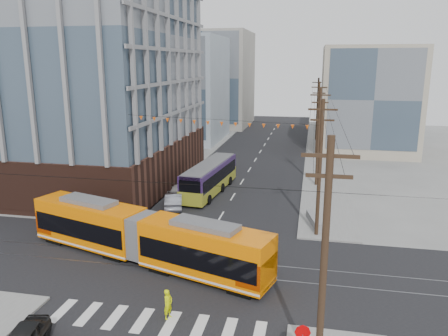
# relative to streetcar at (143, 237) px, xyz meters

# --- Properties ---
(ground) EXTENTS (160.00, 160.00, 0.00)m
(ground) POSITION_rel_streetcar_xyz_m (3.43, -3.96, -1.84)
(ground) COLOR slate
(office_building) EXTENTS (30.00, 25.00, 28.60)m
(office_building) POSITION_rel_streetcar_xyz_m (-18.57, 19.04, 12.46)
(office_building) COLOR #381E16
(office_building) RESTS_ON ground
(bg_bldg_nw_near) EXTENTS (18.00, 16.00, 18.00)m
(bg_bldg_nw_near) POSITION_rel_streetcar_xyz_m (-13.57, 48.04, 7.16)
(bg_bldg_nw_near) COLOR #8C99A5
(bg_bldg_nw_near) RESTS_ON ground
(bg_bldg_ne_near) EXTENTS (14.00, 14.00, 16.00)m
(bg_bldg_ne_near) POSITION_rel_streetcar_xyz_m (19.43, 44.04, 6.16)
(bg_bldg_ne_near) COLOR gray
(bg_bldg_ne_near) RESTS_ON ground
(bg_bldg_nw_far) EXTENTS (16.00, 18.00, 20.00)m
(bg_bldg_nw_far) POSITION_rel_streetcar_xyz_m (-10.57, 68.04, 8.16)
(bg_bldg_nw_far) COLOR gray
(bg_bldg_nw_far) RESTS_ON ground
(bg_bldg_ne_far) EXTENTS (16.00, 16.00, 14.00)m
(bg_bldg_ne_far) POSITION_rel_streetcar_xyz_m (21.43, 64.04, 5.16)
(bg_bldg_ne_far) COLOR #8C99A5
(bg_bldg_ne_far) RESTS_ON ground
(utility_pole_near) EXTENTS (0.30, 0.30, 11.00)m
(utility_pole_near) POSITION_rel_streetcar_xyz_m (11.93, -9.96, 3.66)
(utility_pole_near) COLOR black
(utility_pole_near) RESTS_ON ground
(utility_pole_far) EXTENTS (0.30, 0.30, 11.00)m
(utility_pole_far) POSITION_rel_streetcar_xyz_m (11.93, 52.04, 3.66)
(utility_pole_far) COLOR black
(utility_pole_far) RESTS_ON ground
(streetcar) EXTENTS (19.00, 8.30, 3.68)m
(streetcar) POSITION_rel_streetcar_xyz_m (0.00, 0.00, 0.00)
(streetcar) COLOR orange
(streetcar) RESTS_ON ground
(city_bus) EXTENTS (3.67, 11.89, 3.31)m
(city_bus) POSITION_rel_streetcar_xyz_m (0.71, 17.15, -0.18)
(city_bus) COLOR #301B49
(city_bus) RESTS_ON ground
(parked_car_silver) EXTENTS (2.78, 4.81, 1.50)m
(parked_car_silver) POSITION_rel_streetcar_xyz_m (-1.52, 11.53, -1.09)
(parked_car_silver) COLOR gray
(parked_car_silver) RESTS_ON ground
(parked_car_white) EXTENTS (2.35, 4.75, 1.33)m
(parked_car_white) POSITION_rel_streetcar_xyz_m (-1.98, 14.91, -1.17)
(parked_car_white) COLOR #B3B2B2
(parked_car_white) RESTS_ON ground
(parked_car_grey) EXTENTS (3.08, 4.95, 1.28)m
(parked_car_grey) POSITION_rel_streetcar_xyz_m (-1.96, 20.42, -1.20)
(parked_car_grey) COLOR slate
(parked_car_grey) RESTS_ON ground
(pedestrian) EXTENTS (0.59, 0.72, 1.71)m
(pedestrian) POSITION_rel_streetcar_xyz_m (3.96, -6.45, -0.98)
(pedestrian) COLOR #D4E603
(pedestrian) RESTS_ON ground
(jersey_barrier) EXTENTS (1.68, 3.93, 0.77)m
(jersey_barrier) POSITION_rel_streetcar_xyz_m (11.73, 9.46, -1.45)
(jersey_barrier) COLOR gray
(jersey_barrier) RESTS_ON ground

